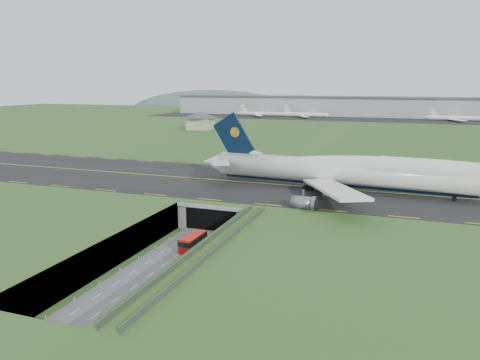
% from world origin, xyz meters
% --- Properties ---
extents(ground, '(900.00, 900.00, 0.00)m').
position_xyz_m(ground, '(0.00, 0.00, 0.00)').
color(ground, '#314F1F').
rests_on(ground, ground).
extents(airfield_deck, '(800.00, 800.00, 6.00)m').
position_xyz_m(airfield_deck, '(0.00, 0.00, 3.00)').
color(airfield_deck, gray).
rests_on(airfield_deck, ground).
extents(trench_road, '(12.00, 75.00, 0.20)m').
position_xyz_m(trench_road, '(0.00, -7.50, 0.10)').
color(trench_road, slate).
rests_on(trench_road, ground).
extents(taxiway, '(800.00, 44.00, 0.18)m').
position_xyz_m(taxiway, '(0.00, 33.00, 6.09)').
color(taxiway, black).
rests_on(taxiway, airfield_deck).
extents(tunnel_portal, '(17.00, 22.30, 6.00)m').
position_xyz_m(tunnel_portal, '(0.00, 16.71, 3.33)').
color(tunnel_portal, gray).
rests_on(tunnel_portal, ground).
extents(guideway, '(3.00, 53.00, 7.05)m').
position_xyz_m(guideway, '(11.00, -19.11, 5.32)').
color(guideway, '#A8A8A3').
rests_on(guideway, ground).
extents(jumbo_jet, '(88.84, 58.00, 19.24)m').
position_xyz_m(jumbo_jet, '(30.96, 30.67, 11.16)').
color(jumbo_jet, white).
rests_on(jumbo_jet, ground).
extents(shuttle_tram, '(3.06, 7.44, 3.00)m').
position_xyz_m(shuttle_tram, '(1.38, -3.98, 1.65)').
color(shuttle_tram, red).
rests_on(shuttle_tram, ground).
extents(service_building, '(20.13, 20.13, 10.21)m').
position_xyz_m(service_building, '(-72.39, 161.15, 12.05)').
color(service_building, '#C5BB8E').
rests_on(service_building, ground).
extents(cargo_terminal, '(320.00, 67.00, 15.60)m').
position_xyz_m(cargo_terminal, '(-0.13, 299.41, 13.96)').
color(cargo_terminal, '#B2B2B2').
rests_on(cargo_terminal, ground).
extents(distant_hills, '(700.00, 91.00, 60.00)m').
position_xyz_m(distant_hills, '(64.38, 430.00, -4.00)').
color(distant_hills, '#53645F').
rests_on(distant_hills, ground).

